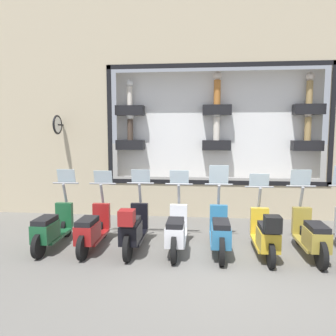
# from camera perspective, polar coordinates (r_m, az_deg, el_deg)

# --- Properties ---
(ground_plane) EXTENTS (120.00, 120.00, 0.00)m
(ground_plane) POSITION_cam_1_polar(r_m,az_deg,el_deg) (6.21, 9.69, -16.63)
(ground_plane) COLOR #66635E
(building_facade) EXTENTS (1.19, 36.00, 7.49)m
(building_facade) POSITION_cam_1_polar(r_m,az_deg,el_deg) (9.42, 8.63, 14.87)
(building_facade) COLOR tan
(building_facade) RESTS_ON ground_plane
(scooter_olive_1) EXTENTS (1.80, 0.60, 1.62)m
(scooter_olive_1) POSITION_cam_1_polar(r_m,az_deg,el_deg) (6.96, 23.68, -10.71)
(scooter_olive_1) COLOR black
(scooter_olive_1) RESTS_ON ground_plane
(scooter_yellow_2) EXTENTS (1.79, 0.60, 1.52)m
(scooter_yellow_2) POSITION_cam_1_polar(r_m,az_deg,el_deg) (6.67, 16.66, -10.99)
(scooter_yellow_2) COLOR black
(scooter_yellow_2) RESTS_ON ground_plane
(scooter_teal_3) EXTENTS (1.81, 0.61, 1.69)m
(scooter_teal_3) POSITION_cam_1_polar(r_m,az_deg,el_deg) (6.64, 9.05, -10.97)
(scooter_teal_3) COLOR black
(scooter_teal_3) RESTS_ON ground_plane
(scooter_white_4) EXTENTS (1.80, 0.60, 1.57)m
(scooter_white_4) POSITION_cam_1_polar(r_m,az_deg,el_deg) (6.65, 1.45, -10.97)
(scooter_white_4) COLOR black
(scooter_white_4) RESTS_ON ground_plane
(scooter_black_5) EXTENTS (1.81, 0.61, 1.58)m
(scooter_black_5) POSITION_cam_1_polar(r_m,az_deg,el_deg) (6.70, -6.11, -10.47)
(scooter_black_5) COLOR black
(scooter_black_5) RESTS_ON ground_plane
(scooter_red_6) EXTENTS (1.80, 0.61, 1.54)m
(scooter_red_6) POSITION_cam_1_polar(r_m,az_deg,el_deg) (6.99, -13.08, -10.36)
(scooter_red_6) COLOR black
(scooter_red_6) RESTS_ON ground_plane
(scooter_green_7) EXTENTS (1.80, 0.61, 1.56)m
(scooter_green_7) POSITION_cam_1_polar(r_m,az_deg,el_deg) (7.31, -19.61, -9.84)
(scooter_green_7) COLOR black
(scooter_green_7) RESTS_ON ground_plane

